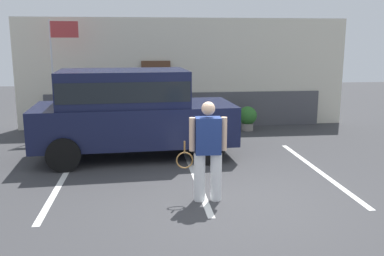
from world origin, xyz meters
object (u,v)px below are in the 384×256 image
(parked_suv, at_px, (130,109))
(tennis_player_man, at_px, (208,150))
(potted_plant_by_porch, at_px, (248,117))
(flag_pole, at_px, (58,57))

(parked_suv, relative_size, tennis_player_man, 2.73)
(tennis_player_man, height_order, potted_plant_by_porch, tennis_player_man)
(parked_suv, height_order, flag_pole, flag_pole)
(flag_pole, bearing_deg, potted_plant_by_porch, -0.19)
(parked_suv, relative_size, potted_plant_by_porch, 6.32)
(parked_suv, bearing_deg, tennis_player_man, -68.92)
(potted_plant_by_porch, bearing_deg, flag_pole, 179.81)
(flag_pole, bearing_deg, parked_suv, -51.90)
(tennis_player_man, distance_m, potted_plant_by_porch, 6.04)
(tennis_player_man, bearing_deg, parked_suv, -63.24)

